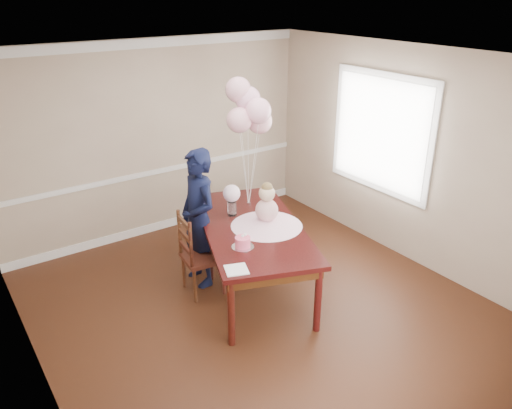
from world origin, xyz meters
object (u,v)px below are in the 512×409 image
Objects in this scene: dining_table_top at (252,227)px; dining_chair_seat at (203,257)px; birthday_cake at (243,242)px; woman at (199,219)px.

dining_chair_seat is at bearing 175.93° from dining_table_top.
birthday_cake is 0.37× the size of dining_chair_seat.
dining_table_top is at bearing -17.69° from dining_chair_seat.
birthday_cake reaches higher than dining_chair_seat.
woman reaches higher than dining_chair_seat.
dining_chair_seat is 0.26× the size of woman.
birthday_cake is at bearing -113.96° from dining_table_top.
birthday_cake reaches higher than dining_table_top.
dining_table_top is at bearing 45.12° from woman.
birthday_cake is 0.10× the size of woman.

